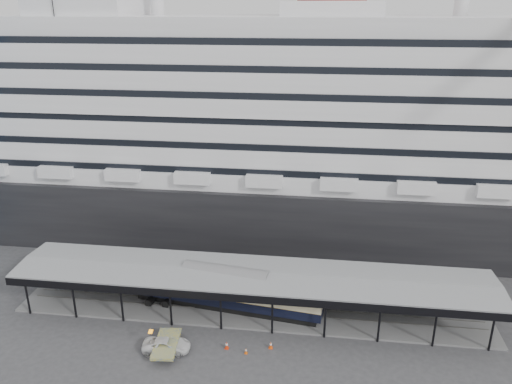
{
  "coord_description": "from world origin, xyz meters",
  "views": [
    {
      "loc": [
        7.19,
        -45.54,
        34.4
      ],
      "look_at": [
        0.15,
        8.0,
        14.07
      ],
      "focal_mm": 35.0,
      "sensor_mm": 36.0,
      "label": 1
    }
  ],
  "objects": [
    {
      "name": "traffic_cone_left",
      "position": [
        0.52,
        -2.94,
        0.33
      ],
      "size": [
        0.37,
        0.37,
        0.66
      ],
      "rotation": [
        0.0,
        0.0,
        -0.08
      ],
      "color": "#D7570B",
      "rests_on": "ground"
    },
    {
      "name": "cruise_ship",
      "position": [
        0.05,
        32.0,
        18.35
      ],
      "size": [
        130.0,
        30.0,
        43.9
      ],
      "color": "black",
      "rests_on": "ground"
    },
    {
      "name": "traffic_cone_right",
      "position": [
        3.01,
        -1.73,
        0.41
      ],
      "size": [
        0.46,
        0.46,
        0.82
      ],
      "rotation": [
        0.0,
        0.0,
        0.08
      ],
      "color": "#DD470C",
      "rests_on": "ground"
    },
    {
      "name": "pullman_carriage",
      "position": [
        -3.09,
        5.0,
        2.76
      ],
      "size": [
        23.44,
        6.19,
        22.83
      ],
      "rotation": [
        0.0,
        0.0,
        -0.14
      ],
      "color": "black",
      "rests_on": "ground"
    },
    {
      "name": "port_truck",
      "position": [
        -7.86,
        -3.59,
        0.7
      ],
      "size": [
        5.23,
        2.82,
        1.4
      ],
      "primitive_type": "imported",
      "rotation": [
        0.0,
        0.0,
        1.67
      ],
      "color": "silver",
      "rests_on": "ground"
    },
    {
      "name": "traffic_cone_mid",
      "position": [
        -1.64,
        -2.39,
        0.42
      ],
      "size": [
        0.48,
        0.48,
        0.84
      ],
      "rotation": [
        0.0,
        0.0,
        -0.12
      ],
      "color": "red",
      "rests_on": "ground"
    },
    {
      "name": "ground",
      "position": [
        0.0,
        0.0,
        0.0
      ],
      "size": [
        200.0,
        200.0,
        0.0
      ],
      "primitive_type": "plane",
      "color": "#363639",
      "rests_on": "ground"
    },
    {
      "name": "platform_canopy",
      "position": [
        0.0,
        5.0,
        2.36
      ],
      "size": [
        56.0,
        9.18,
        5.3
      ],
      "color": "slate",
      "rests_on": "ground"
    }
  ]
}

